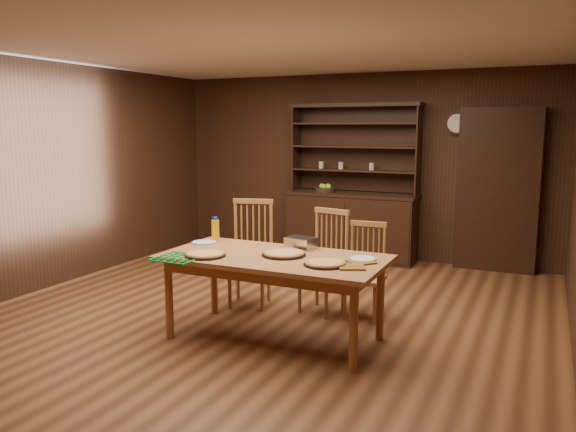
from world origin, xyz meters
The scene contains 20 objects.
floor centered at (0.00, 0.00, 0.00)m, with size 6.00×6.00×0.00m, color brown.
room_shell centered at (0.00, 0.00, 1.58)m, with size 6.00×6.00×6.00m.
china_hutch centered at (0.00, 2.75, 0.60)m, with size 1.84×0.52×2.17m.
doorway centered at (1.90, 2.90, 1.05)m, with size 1.00×0.18×2.10m, color black.
wall_clock centered at (1.35, 2.96, 1.90)m, with size 0.30×0.05×0.30m.
dining_table centered at (0.36, -0.46, 0.67)m, with size 1.94×0.97×0.75m.
chair_left centered at (-0.32, 0.36, 0.59)m, with size 0.55×0.53×1.10m.
chair_center centered at (0.49, 0.46, 0.55)m, with size 0.51×0.49×1.04m.
chair_right centered at (0.90, 0.47, 0.49)m, with size 0.40×0.38×0.94m.
pizza_left centered at (-0.17, -0.73, 0.77)m, with size 0.36×0.36×0.04m.
pizza_right centered at (0.88, -0.59, 0.77)m, with size 0.35×0.35×0.04m.
pizza_center centered at (0.43, -0.42, 0.77)m, with size 0.39×0.39×0.04m.
cooling_rack centered at (-0.34, -0.90, 0.76)m, with size 0.35×0.35×0.02m, color #0CA434, non-canonical shape.
plate_left centered at (-0.48, -0.27, 0.76)m, with size 0.24×0.24×0.02m.
plate_right centered at (1.10, -0.28, 0.76)m, with size 0.24×0.24×0.02m.
foil_dish centered at (0.45, -0.09, 0.80)m, with size 0.26×0.19×0.10m, color silver.
juice_bottle centered at (-0.44, -0.13, 0.86)m, with size 0.08×0.08×0.24m.
pot_holder_a centered at (1.10, -0.58, 0.76)m, with size 0.20×0.20×0.02m, color red.
pot_holder_b centered at (1.12, -0.39, 0.76)m, with size 0.19×0.19×0.01m, color red.
fruit_bowl centered at (-0.38, 2.69, 0.98)m, with size 0.29×0.29×0.12m.
Camera 1 is at (2.47, -4.72, 1.86)m, focal length 35.00 mm.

